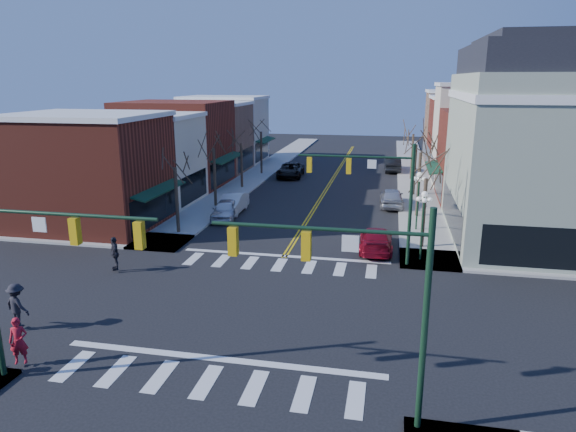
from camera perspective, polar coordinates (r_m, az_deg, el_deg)
The scene contains 35 objects.
ground at distance 24.97m, azimuth -4.06°, elevation -10.31°, with size 160.00×160.00×0.00m, color black.
sidewalk_left at distance 45.56m, azimuth -8.03°, elevation 1.40°, with size 3.50×70.00×0.15m, color #9E9B93.
sidewalk_right at distance 43.13m, azimuth 14.49°, elevation 0.29°, with size 3.50×70.00×0.15m, color #9E9B93.
bldg_left_brick_a at distance 40.43m, azimuth -21.25°, elevation 4.48°, with size 10.00×8.50×8.00m, color maroon.
bldg_left_stucco_a at distance 47.08m, azimuth -16.21°, elevation 5.95°, with size 10.00×7.00×7.50m, color beige.
bldg_left_brick_b at distance 54.17m, azimuth -12.37°, elevation 7.84°, with size 10.00×9.00×8.50m, color maroon.
bldg_left_tan at distance 61.80m, azimuth -9.29°, elevation 8.50°, with size 10.00×7.50×7.80m, color #986E54.
bldg_left_stucco_b at distance 69.05m, azimuth -7.02°, elevation 9.41°, with size 10.00×8.00×8.20m, color beige.
bldg_right_brick_a at distance 48.85m, azimuth 22.44°, elevation 6.02°, with size 10.00×8.50×8.00m, color maroon.
bldg_right_stucco at distance 56.30m, azimuth 21.12°, elevation 8.22°, with size 10.00×7.00×10.00m, color beige.
bldg_right_brick_b at distance 63.75m, azimuth 19.99°, elevation 8.32°, with size 10.00×8.00×8.50m, color maroon.
bldg_right_tan at distance 71.61m, azimuth 19.11°, elevation 9.23°, with size 10.00×8.00×9.00m, color #986E54.
victorian_corner at distance 37.89m, azimuth 27.41°, elevation 7.26°, with size 12.25×14.25×13.30m.
traffic_mast_near_left at distance 19.44m, azimuth -26.47°, elevation -4.46°, with size 6.60×0.28×7.20m.
traffic_mast_near_right at distance 15.53m, azimuth 8.35°, elevation -7.68°, with size 6.60×0.28×7.20m.
traffic_mast_far_right at distance 29.74m, azimuth 10.01°, elevation 3.22°, with size 6.60×0.28×7.20m.
lamppost_corner at distance 31.26m, azimuth 14.79°, elevation 0.23°, with size 0.36×0.36×4.33m.
lamppost_midblock at distance 37.59m, azimuth 14.29°, elevation 2.70°, with size 0.36×0.36×4.33m.
tree_left_a at distance 36.77m, azimuth -12.25°, elevation 1.63°, with size 0.24×0.24×4.76m, color #382B21.
tree_left_b at distance 44.02m, azimuth -8.14°, elevation 4.17°, with size 0.24×0.24×5.04m, color #382B21.
tree_left_c at distance 51.55m, azimuth -5.18°, elevation 5.56°, with size 0.24×0.24×4.55m, color #382B21.
tree_left_d at distance 59.14m, azimuth -2.98°, elevation 6.98°, with size 0.24×0.24×4.90m, color #382B21.
tree_right_a at distance 33.85m, azimuth 14.84°, elevation 0.20°, with size 0.24×0.24×4.62m, color #382B21.
tree_right_b at distance 41.58m, azimuth 14.30°, elevation 3.33°, with size 0.24×0.24×5.18m, color #382B21.
tree_right_c at distance 49.48m, azimuth 13.89°, elevation 4.95°, with size 0.24×0.24×4.83m, color #382B21.
tree_right_d at distance 57.36m, azimuth 13.61°, elevation 6.37°, with size 0.24×0.24×4.97m, color #382B21.
car_left_near at distance 40.43m, azimuth -6.99°, elevation 0.68°, with size 1.77×4.40×1.50m, color silver.
car_left_mid at distance 42.27m, azimuth -6.21°, elevation 1.37°, with size 1.64×4.71×1.55m, color silver.
car_left_far at distance 57.68m, azimuth 0.28°, elevation 5.12°, with size 2.62×5.68×1.58m, color black.
car_right_near at distance 33.31m, azimuth 9.75°, elevation -2.56°, with size 2.07×5.09×1.48m, color maroon.
car_right_mid at distance 44.96m, azimuth 11.44°, elevation 2.03°, with size 1.93×4.79×1.63m, color #B1B1B6.
car_right_far at distance 62.53m, azimuth 11.54°, elevation 5.65°, with size 1.81×5.18×1.71m, color black.
pedestrian_red_a at distance 22.40m, azimuth -27.76°, elevation -12.19°, with size 0.67×0.44×1.85m, color #AC1223.
pedestrian_dark_a at distance 30.71m, azimuth -18.69°, elevation -3.94°, with size 1.13×0.47×1.92m, color #22212A.
pedestrian_dark_b at distance 25.52m, azimuth -27.89°, elevation -8.75°, with size 1.28×0.73×1.98m, color black.
Camera 1 is at (6.16, -21.74, 10.65)m, focal length 32.00 mm.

